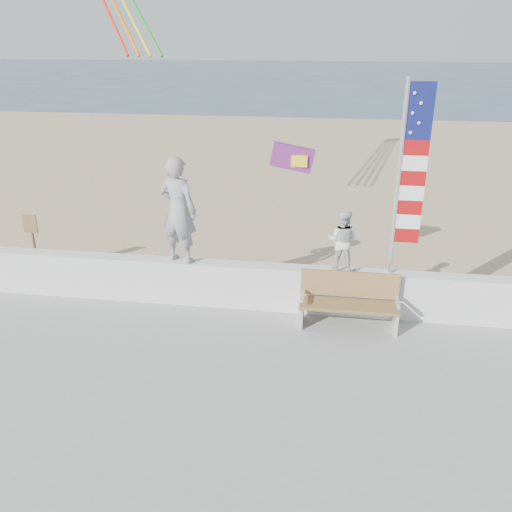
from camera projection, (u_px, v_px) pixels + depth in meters
The scene contains 9 objects.
ground at pixel (228, 370), 9.06m from camera, with size 220.00×220.00×0.00m, color #2C4058.
sand at pixel (283, 209), 17.27m from camera, with size 90.00×40.00×0.08m, color tan.
seawall at pixel (247, 285), 10.65m from camera, with size 30.00×0.35×0.90m, color silver.
adult at pixel (178, 210), 10.27m from camera, with size 0.75×0.50×2.07m, color gray.
child at pixel (342, 241), 10.01m from camera, with size 0.58×0.45×1.18m, color silver.
bench at pixel (349, 300), 9.94m from camera, with size 1.80×0.57×1.00m.
flag at pixel (407, 173), 9.36m from camera, with size 0.50×0.08×3.50m.
parafoil_kite at pixel (293, 158), 10.96m from camera, with size 0.95×0.36×0.63m.
sign at pixel (33, 240), 12.10m from camera, with size 0.32×0.07×1.46m.
Camera 1 is at (1.60, -7.49, 5.22)m, focal length 38.00 mm.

